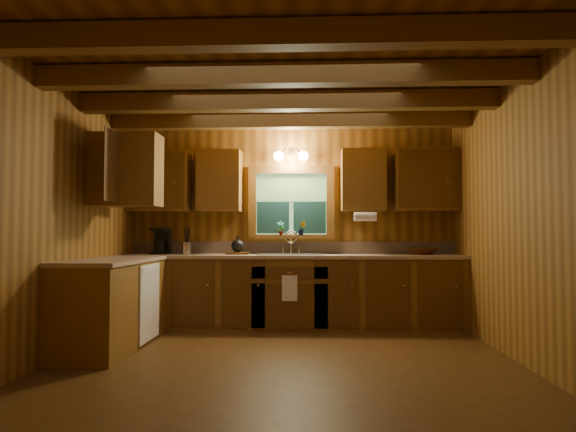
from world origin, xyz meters
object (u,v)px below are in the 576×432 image
(sink, at_px, (291,258))
(wicker_basket, at_px, (422,251))
(cutting_board, at_px, (238,253))
(coffee_maker, at_px, (161,241))

(sink, height_order, wicker_basket, sink)
(cutting_board, xyz_separation_m, wicker_basket, (2.31, -0.00, 0.03))
(cutting_board, bearing_deg, coffee_maker, 172.88)
(sink, xyz_separation_m, wicker_basket, (1.64, 0.03, 0.09))
(wicker_basket, bearing_deg, cutting_board, 179.88)
(coffee_maker, xyz_separation_m, wicker_basket, (3.29, -0.05, -0.12))
(sink, bearing_deg, cutting_board, 176.64)
(coffee_maker, height_order, wicker_basket, coffee_maker)
(cutting_board, distance_m, wicker_basket, 2.31)
(coffee_maker, bearing_deg, wicker_basket, 6.81)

